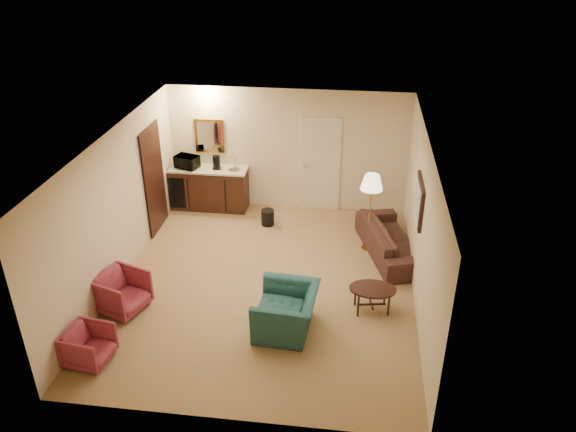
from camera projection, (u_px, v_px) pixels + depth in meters
The scene contains 12 objects.
ground at pixel (266, 283), 9.68m from camera, with size 6.00×6.00×0.00m, color #9C754F.
room_walls at pixel (266, 174), 9.56m from camera, with size 5.02×6.01×2.61m.
wetbar_cabinet at pixel (210, 188), 12.03m from camera, with size 1.64×0.58×0.92m, color black.
sofa at pixel (391, 235), 10.36m from camera, with size 2.04×0.60×0.80m, color black.
teal_armchair at pixel (286, 305), 8.40m from camera, with size 1.03×0.67×0.90m, color #1D4949.
rose_chair_near at pixel (121, 290), 8.87m from camera, with size 0.71×0.66×0.73m, color #9B334B.
rose_chair_far at pixel (88, 344), 7.84m from camera, with size 0.59×0.55×0.60m, color #9B334B.
coffee_table at pixel (372, 299), 8.92m from camera, with size 0.74×0.50×0.43m, color black.
floor_lamp at pixel (370, 213), 10.36m from camera, with size 0.41×0.41×1.53m, color #B1953B.
waste_bin at pixel (268, 217), 11.47m from camera, with size 0.26×0.26×0.33m, color black.
microwave at pixel (187, 160), 11.77m from camera, with size 0.48×0.26×0.32m, color black.
coffee_maker at pixel (216, 162), 11.72m from camera, with size 0.15×0.15×0.29m, color black.
Camera 1 is at (1.39, -7.90, 5.56)m, focal length 35.00 mm.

